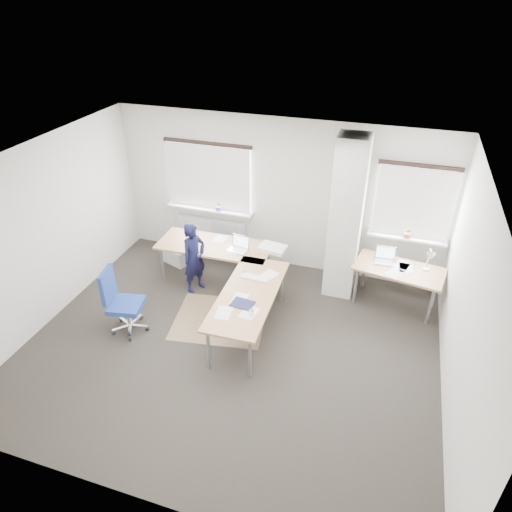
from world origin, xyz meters
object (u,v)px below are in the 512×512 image
(person, at_px, (194,258))
(desk_side, at_px, (399,271))
(desk_main, at_px, (233,269))
(task_chair, at_px, (126,314))

(person, bearing_deg, desk_side, -55.61)
(desk_main, relative_size, person, 2.04)
(desk_main, height_order, desk_side, desk_side)
(task_chair, bearing_deg, desk_side, 15.48)
(task_chair, relative_size, person, 0.85)
(desk_main, xyz_separation_m, desk_side, (2.57, 0.79, -0.01))
(task_chair, height_order, person, person)
(desk_main, bearing_deg, person, 165.35)
(desk_side, xyz_separation_m, task_chair, (-3.94, -1.94, -0.38))
(desk_side, xyz_separation_m, person, (-3.36, -0.60, -0.04))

